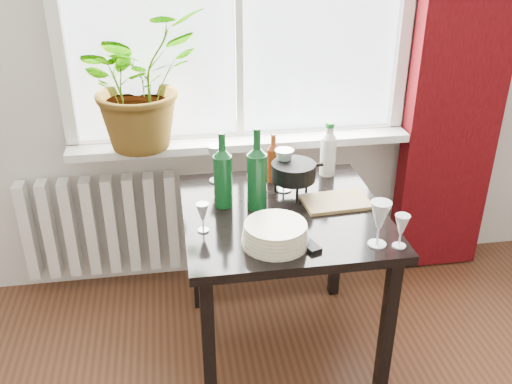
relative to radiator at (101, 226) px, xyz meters
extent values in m
cube|color=white|center=(0.75, -0.03, 0.44)|extent=(1.72, 0.20, 0.04)
cube|color=#3B0508|center=(1.87, -0.06, 0.92)|extent=(0.50, 0.12, 2.56)
cube|color=silver|center=(0.00, 0.00, 0.00)|extent=(0.80, 0.10, 0.55)
cube|color=black|center=(0.85, -0.63, 0.34)|extent=(0.85, 0.85, 0.04)
cube|color=black|center=(0.48, -1.00, -0.03)|extent=(0.05, 0.05, 0.70)
cube|color=black|center=(0.48, -0.27, -0.03)|extent=(0.05, 0.05, 0.70)
cube|color=black|center=(1.21, -1.00, -0.03)|extent=(0.05, 0.05, 0.70)
cube|color=black|center=(1.21, -0.27, -0.03)|extent=(0.05, 0.05, 0.70)
imported|color=#26751F|center=(0.27, -0.05, 0.79)|extent=(0.77, 0.76, 0.65)
cylinder|color=beige|center=(0.77, -0.88, 0.40)|extent=(0.27, 0.27, 0.08)
cube|color=black|center=(0.88, -0.90, 0.37)|extent=(0.10, 0.17, 0.02)
cube|color=olive|center=(1.09, -0.60, 0.37)|extent=(0.30, 0.20, 0.02)
camera|label=1|loc=(0.40, -2.70, 1.53)|focal=40.00mm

